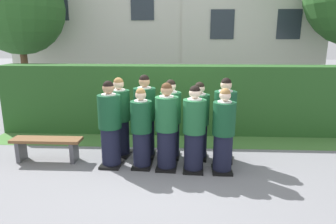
{
  "coord_description": "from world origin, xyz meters",
  "views": [
    {
      "loc": [
        0.28,
        -5.42,
        2.47
      ],
      "look_at": [
        0.0,
        0.29,
        1.05
      ],
      "focal_mm": 32.43,
      "sensor_mm": 36.0,
      "label": 1
    }
  ],
  "objects": [
    {
      "name": "student_front_row_2",
      "position": [
        -0.01,
        0.01,
        0.79
      ],
      "size": [
        0.43,
        0.54,
        1.67
      ],
      "color": "black",
      "rests_on": "ground"
    },
    {
      "name": "lawn_strip",
      "position": [
        0.0,
        1.55,
        0.0
      ],
      "size": [
        8.83,
        0.9,
        0.01
      ],
      "primitive_type": "cube",
      "color": "#477A38",
      "rests_on": "ground"
    },
    {
      "name": "student_front_row_1",
      "position": [
        -0.49,
        0.05,
        0.74
      ],
      "size": [
        0.4,
        0.5,
        1.56
      ],
      "color": "black",
      "rests_on": "ground"
    },
    {
      "name": "student_front_row_0",
      "position": [
        -1.1,
        0.09,
        0.8
      ],
      "size": [
        0.44,
        0.51,
        1.68
      ],
      "color": "black",
      "rests_on": "ground"
    },
    {
      "name": "student_rear_row_2",
      "position": [
        0.04,
        0.59,
        0.78
      ],
      "size": [
        0.43,
        0.49,
        1.65
      ],
      "color": "black",
      "rests_on": "ground"
    },
    {
      "name": "student_rear_row_4",
      "position": [
        1.12,
        0.48,
        0.81
      ],
      "size": [
        0.46,
        0.56,
        1.7
      ],
      "color": "black",
      "rests_on": "ground"
    },
    {
      "name": "wooden_bench",
      "position": [
        -2.45,
        0.25,
        0.35
      ],
      "size": [
        1.4,
        0.37,
        0.48
      ],
      "color": "brown",
      "rests_on": "ground"
    },
    {
      "name": "student_rear_row_1",
      "position": [
        -0.5,
        0.64,
        0.83
      ],
      "size": [
        0.45,
        0.51,
        1.73
      ],
      "color": "black",
      "rests_on": "ground"
    },
    {
      "name": "ground_plane",
      "position": [
        0.0,
        0.0,
        0.0
      ],
      "size": [
        60.0,
        60.0,
        0.0
      ],
      "primitive_type": "plane",
      "color": "slate"
    },
    {
      "name": "student_front_row_3",
      "position": [
        0.5,
        -0.06,
        0.78
      ],
      "size": [
        0.42,
        0.48,
        1.63
      ],
      "color": "black",
      "rests_on": "ground"
    },
    {
      "name": "hedge",
      "position": [
        0.0,
        2.35,
        0.88
      ],
      "size": [
        8.83,
        0.7,
        1.77
      ],
      "color": "#285623",
      "rests_on": "ground"
    },
    {
      "name": "student_rear_row_0",
      "position": [
        -1.03,
        0.64,
        0.8
      ],
      "size": [
        0.44,
        0.55,
        1.67
      ],
      "color": "black",
      "rests_on": "ground"
    },
    {
      "name": "student_front_row_4",
      "position": [
        1.03,
        -0.08,
        0.76
      ],
      "size": [
        0.41,
        0.5,
        1.59
      ],
      "color": "black",
      "rests_on": "ground"
    },
    {
      "name": "oak_tree_left",
      "position": [
        -5.41,
        5.29,
        3.4
      ],
      "size": [
        3.12,
        3.12,
        4.97
      ],
      "color": "brown",
      "rests_on": "ground"
    },
    {
      "name": "student_rear_row_3",
      "position": [
        0.61,
        0.55,
        0.77
      ],
      "size": [
        0.42,
        0.53,
        1.61
      ],
      "color": "black",
      "rests_on": "ground"
    },
    {
      "name": "school_building_annex",
      "position": [
        3.03,
        8.49,
        3.29
      ],
      "size": [
        5.93,
        3.67,
        6.41
      ],
      "color": "silver",
      "rests_on": "ground"
    }
  ]
}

